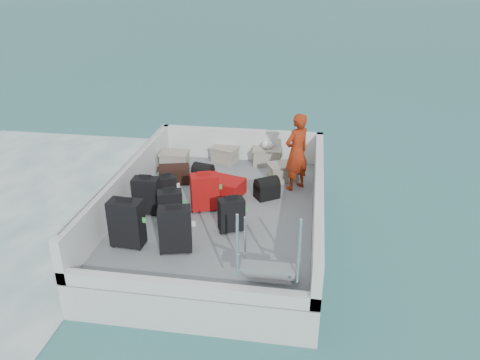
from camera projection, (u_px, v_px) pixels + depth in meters
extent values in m
plane|color=#195758|center=(221.00, 238.00, 8.70)|extent=(160.00, 160.00, 0.00)
cube|color=silver|center=(220.00, 224.00, 8.57)|extent=(3.60, 5.00, 0.60)
cube|color=gray|center=(220.00, 210.00, 8.44)|extent=(3.30, 4.70, 0.02)
cube|color=silver|center=(127.00, 185.00, 8.53)|extent=(0.14, 5.00, 0.70)
cube|color=silver|center=(318.00, 199.00, 8.04)|extent=(0.14, 5.00, 0.70)
cube|color=silver|center=(241.00, 144.00, 10.46)|extent=(3.60, 0.14, 0.70)
cube|color=silver|center=(184.00, 289.00, 6.22)|extent=(3.60, 0.14, 0.20)
cylinder|color=silver|center=(124.00, 165.00, 8.36)|extent=(0.04, 4.80, 0.04)
cube|color=black|center=(127.00, 224.00, 7.19)|extent=(0.52, 0.31, 0.78)
cube|color=black|center=(147.00, 196.00, 8.16)|extent=(0.46, 0.27, 0.67)
cube|color=black|center=(167.00, 190.00, 8.57)|extent=(0.41, 0.35, 0.52)
cube|color=black|center=(175.00, 230.00, 7.07)|extent=(0.54, 0.39, 0.74)
cube|color=black|center=(170.00, 208.00, 7.85)|extent=(0.46, 0.36, 0.60)
cube|color=#B00F0D|center=(205.00, 192.00, 8.30)|extent=(0.56, 0.45, 0.67)
cube|color=black|center=(231.00, 215.00, 7.64)|extent=(0.47, 0.39, 0.58)
cube|color=#B00F0D|center=(223.00, 186.00, 8.94)|extent=(0.88, 0.71, 0.30)
cube|color=gray|center=(175.00, 161.00, 10.05)|extent=(0.59, 0.42, 0.34)
cube|color=gray|center=(225.00, 155.00, 10.39)|extent=(0.61, 0.51, 0.31)
cube|color=gray|center=(267.00, 157.00, 10.25)|extent=(0.59, 0.42, 0.34)
cube|color=gray|center=(283.00, 173.00, 9.48)|extent=(0.66, 0.58, 0.33)
ellipsoid|color=yellow|center=(297.00, 161.00, 10.18)|extent=(0.28, 0.26, 0.22)
ellipsoid|color=white|center=(267.00, 146.00, 10.13)|extent=(0.24, 0.24, 0.18)
imported|color=red|center=(297.00, 152.00, 8.90)|extent=(0.65, 0.66, 1.53)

